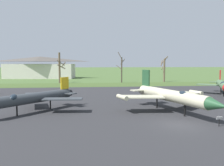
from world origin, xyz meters
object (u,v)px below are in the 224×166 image
object	(u,v)px
jet_fighter_rear_center	(33,98)
info_placard_rear_left	(219,120)
visitor_building	(40,68)
jet_fighter_rear_left	(172,96)
jet_fighter_front_left	(223,85)

from	to	relation	value
jet_fighter_rear_center	info_placard_rear_left	size ratio (longest dim) A/B	11.32
jet_fighter_rear_center	visitor_building	world-z (taller)	visitor_building
jet_fighter_rear_left	info_placard_rear_left	distance (m)	7.06
jet_fighter_front_left	jet_fighter_rear_left	distance (m)	20.05
jet_fighter_rear_left	visitor_building	size ratio (longest dim) A/B	0.53
jet_fighter_rear_left	jet_fighter_front_left	bearing A→B (deg)	42.63
jet_fighter_rear_center	visitor_building	bearing A→B (deg)	99.86
jet_fighter_rear_left	visitor_building	xyz separation A→B (m)	(-27.78, 67.36, 2.01)
visitor_building	info_placard_rear_left	bearing A→B (deg)	-67.98
jet_fighter_rear_center	visitor_building	distance (m)	66.70
jet_fighter_front_left	visitor_building	bearing A→B (deg)	128.34
jet_fighter_rear_left	info_placard_rear_left	bearing A→B (deg)	-72.09
visitor_building	jet_fighter_rear_center	bearing A→B (deg)	-80.14
jet_fighter_rear_center	info_placard_rear_left	distance (m)	20.29
jet_fighter_front_left	jet_fighter_rear_center	size ratio (longest dim) A/B	1.17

